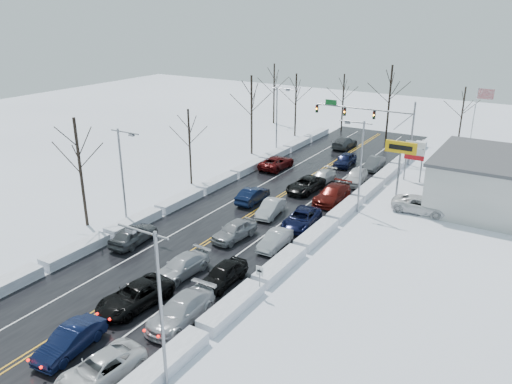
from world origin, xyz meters
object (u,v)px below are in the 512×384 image
Objects in this scene: oncoming_car_0 at (253,202)px; flagpole at (475,122)px; traffic_signal_mast at (373,118)px; tires_plus_sign at (401,151)px.

flagpole is at bearing -127.49° from oncoming_car_0.
traffic_signal_mast is 13.92m from tires_plus_sign.
tires_plus_sign is at bearing -144.37° from oncoming_car_0.
flagpole is (4.67, 14.01, 0.93)m from tires_plus_sign.
flagpole is at bearing 9.73° from traffic_signal_mast.
oncoming_car_0 is at bearing -142.71° from tires_plus_sign.
tires_plus_sign is (7.05, -12.00, -0.49)m from traffic_signal_mast.
oncoming_car_0 is (-5.03, -21.19, -5.48)m from traffic_signal_mast.
flagpole is (11.72, 2.01, 0.45)m from traffic_signal_mast.
oncoming_car_0 is (-12.08, -9.20, -4.99)m from tires_plus_sign.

